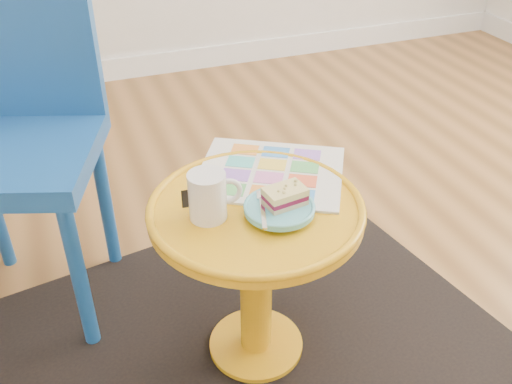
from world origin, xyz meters
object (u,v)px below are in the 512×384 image
object	(u,v)px
newspaper	(271,172)
mug	(208,195)
side_table	(256,251)
plate	(279,209)
chair	(14,121)

from	to	relation	value
newspaper	mug	xyz separation A→B (m)	(-0.20, -0.12, 0.06)
mug	side_table	bearing A→B (deg)	7.33
newspaper	plate	xyz separation A→B (m)	(-0.05, -0.17, 0.01)
side_table	newspaper	xyz separation A→B (m)	(0.09, 0.12, 0.14)
side_table	mug	xyz separation A→B (m)	(-0.11, 0.00, 0.19)
plate	mug	bearing A→B (deg)	161.30
chair	side_table	bearing A→B (deg)	-24.47
side_table	newspaper	size ratio (longest dim) A/B	1.41
newspaper	side_table	bearing A→B (deg)	-94.63
newspaper	mug	distance (m)	0.24
plate	newspaper	bearing A→B (deg)	74.14
chair	newspaper	bearing A→B (deg)	-11.93
mug	newspaper	bearing A→B (deg)	39.42
newspaper	mug	size ratio (longest dim) A/B	2.94
chair	mug	xyz separation A→B (m)	(0.38, -0.48, -0.03)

